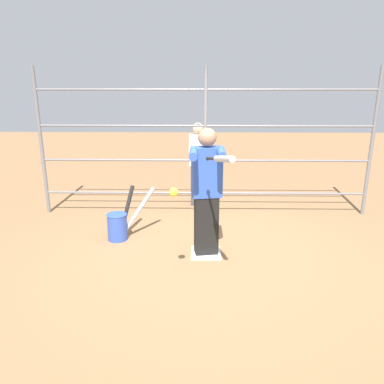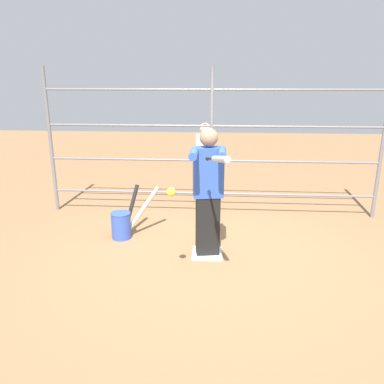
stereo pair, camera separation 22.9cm
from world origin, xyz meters
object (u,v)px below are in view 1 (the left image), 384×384
bat_bucket (120,224)px  bystander_behind_fence (198,163)px  baseball_bat_swinging (222,159)px  softball_in_flight (174,192)px  batter (207,189)px

bat_bucket → bystander_behind_fence: bearing=-125.5°
baseball_bat_swinging → bystander_behind_fence: bearing=-85.2°
softball_in_flight → bystander_behind_fence: size_ratio=0.06×
batter → baseball_bat_swinging: 1.09m
bat_bucket → baseball_bat_swinging: bearing=134.8°
baseball_bat_swinging → bat_bucket: size_ratio=1.09×
bat_bucket → bystander_behind_fence: size_ratio=0.48×
softball_in_flight → baseball_bat_swinging: bearing=174.2°
bat_bucket → softball_in_flight: bearing=123.7°
batter → baseball_bat_swinging: size_ratio=2.11×
baseball_bat_swinging → bystander_behind_fence: baseball_bat_swinging is taller
baseball_bat_swinging → bat_bucket: bearing=-45.2°
baseball_bat_swinging → bat_bucket: (1.39, -1.40, -1.28)m
batter → bystander_behind_fence: 2.09m
baseball_bat_swinging → bystander_behind_fence: (0.25, -2.99, -0.71)m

